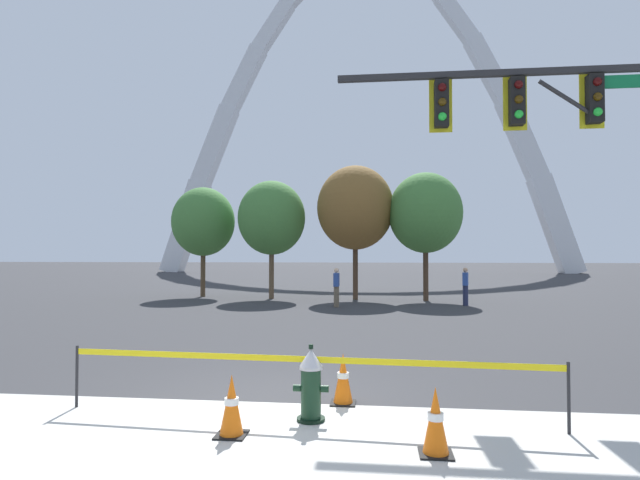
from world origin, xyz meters
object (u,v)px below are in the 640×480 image
(pedestrian_walking_left, at_px, (465,286))
(pedestrian_standing_center, at_px, (336,287))
(monument_arch, at_px, (363,127))
(traffic_cone_curb_edge, at_px, (232,406))
(fire_hydrant, at_px, (311,385))
(traffic_cone_mid_sidewalk, at_px, (436,422))
(traffic_cone_by_hydrant, at_px, (343,379))
(traffic_signal_gantry, at_px, (576,141))

(pedestrian_walking_left, height_order, pedestrian_standing_center, same)
(monument_arch, xyz_separation_m, pedestrian_standing_center, (-0.04, -38.78, -16.15))
(traffic_cone_curb_edge, bearing_deg, pedestrian_walking_left, 71.43)
(fire_hydrant, distance_m, traffic_cone_mid_sidewalk, 1.76)
(traffic_cone_by_hydrant, height_order, traffic_cone_curb_edge, same)
(traffic_signal_gantry, bearing_deg, pedestrian_walking_left, 90.14)
(pedestrian_walking_left, bearing_deg, traffic_signal_gantry, -89.86)
(traffic_cone_curb_edge, bearing_deg, traffic_signal_gantry, 36.52)
(pedestrian_walking_left, bearing_deg, traffic_cone_curb_edge, -108.57)
(fire_hydrant, height_order, pedestrian_walking_left, pedestrian_walking_left)
(fire_hydrant, height_order, traffic_cone_curb_edge, fire_hydrant)
(fire_hydrant, bearing_deg, traffic_signal_gantry, 36.41)
(traffic_cone_mid_sidewalk, xyz_separation_m, traffic_cone_curb_edge, (-2.34, 0.31, 0.00))
(traffic_cone_by_hydrant, bearing_deg, traffic_signal_gantry, 31.51)
(traffic_signal_gantry, distance_m, monument_arch, 51.44)
(traffic_cone_mid_sidewalk, distance_m, pedestrian_walking_left, 16.62)
(traffic_cone_curb_edge, height_order, pedestrian_walking_left, pedestrian_walking_left)
(fire_hydrant, relative_size, traffic_cone_by_hydrant, 1.36)
(fire_hydrant, height_order, traffic_signal_gantry, traffic_signal_gantry)
(traffic_signal_gantry, bearing_deg, traffic_cone_curb_edge, -143.48)
(traffic_cone_by_hydrant, xyz_separation_m, traffic_cone_curb_edge, (-1.23, -1.44, 0.00))
(traffic_cone_mid_sidewalk, height_order, pedestrian_standing_center, pedestrian_standing_center)
(traffic_cone_mid_sidewalk, bearing_deg, traffic_cone_curb_edge, 172.52)
(traffic_cone_curb_edge, height_order, traffic_signal_gantry, traffic_signal_gantry)
(fire_hydrant, height_order, pedestrian_standing_center, pedestrian_standing_center)
(fire_hydrant, distance_m, monument_arch, 55.43)
(fire_hydrant, height_order, traffic_cone_mid_sidewalk, fire_hydrant)
(traffic_cone_curb_edge, relative_size, pedestrian_standing_center, 0.46)
(traffic_cone_mid_sidewalk, bearing_deg, fire_hydrant, 146.93)
(traffic_cone_curb_edge, bearing_deg, traffic_cone_mid_sidewalk, -7.48)
(fire_hydrant, xyz_separation_m, monument_arch, (-0.76, 52.92, 16.50))
(traffic_cone_mid_sidewalk, bearing_deg, pedestrian_walking_left, 79.45)
(monument_arch, height_order, pedestrian_walking_left, monument_arch)
(traffic_cone_curb_edge, xyz_separation_m, monument_arch, (0.10, 53.57, 16.61))
(traffic_signal_gantry, height_order, pedestrian_standing_center, traffic_signal_gantry)
(fire_hydrant, relative_size, traffic_cone_mid_sidewalk, 1.36)
(traffic_cone_by_hydrant, xyz_separation_m, pedestrian_walking_left, (4.15, 14.58, 0.46))
(traffic_cone_mid_sidewalk, bearing_deg, traffic_cone_by_hydrant, 122.47)
(traffic_signal_gantry, bearing_deg, pedestrian_standing_center, 116.38)
(fire_hydrant, distance_m, pedestrian_walking_left, 16.02)
(traffic_cone_by_hydrant, relative_size, pedestrian_walking_left, 0.46)
(monument_arch, distance_m, pedestrian_standing_center, 42.01)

